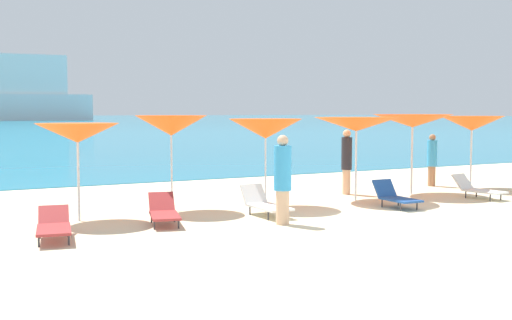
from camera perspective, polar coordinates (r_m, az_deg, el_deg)
The scene contains 15 objects.
ground_plane at distance 22.28m, azimuth -3.99°, elevation -2.19°, with size 50.00×100.00×0.30m, color beige.
umbrella_0 at distance 14.21m, azimuth -15.97°, elevation 2.37°, with size 1.88×1.88×2.16m.
umbrella_1 at distance 15.24m, azimuth -7.74°, elevation 3.12°, with size 1.91×1.91×2.32m.
umbrella_2 at distance 15.74m, azimuth 0.87°, elevation 2.87°, with size 2.02×2.02×2.23m.
umbrella_3 at distance 17.07m, azimuth 9.14°, elevation 3.23°, with size 2.48×2.48×2.26m.
umbrella_4 at distance 18.69m, azimuth 14.09°, elevation 3.48°, with size 2.53×2.53×2.34m.
umbrella_5 at distance 20.61m, azimuth 19.09°, elevation 3.17°, with size 1.98×1.98×2.28m.
lounge_chair_0 at distance 16.10m, azimuth 12.60°, elevation -3.23°, with size 0.64×1.33×0.66m.
lounge_chair_1 at distance 14.53m, azimuth 0.82°, elevation -3.98°, with size 0.63×1.55×0.67m.
lounge_chair_3 at distance 12.38m, azimuth -17.96°, elevation -5.68°, with size 0.86×1.66×0.56m.
lounge_chair_4 at distance 13.57m, azimuth -8.41°, elevation -4.66°, with size 0.94×1.64×0.61m.
lounge_chair_5 at distance 18.47m, azimuth 19.56°, elevation -2.46°, with size 0.73×1.53×0.64m.
beachgoer_0 at distance 18.39m, azimuth 8.26°, elevation 0.05°, with size 0.31×0.31×1.89m.
beachgoer_1 at distance 13.31m, azimuth 2.44°, elevation -1.59°, with size 0.38×0.38×1.92m.
beachgoer_2 at distance 21.03m, azimuth 15.75°, elevation 0.12°, with size 0.32×0.32×1.69m.
Camera 1 is at (-9.05, -10.20, 2.40)m, focal length 43.87 mm.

